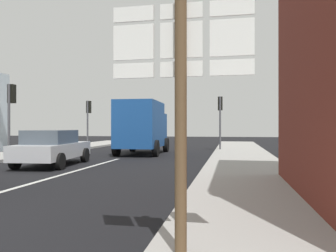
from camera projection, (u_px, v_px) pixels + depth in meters
ground_plane at (103, 163)px, 14.39m from camera, size 80.00×80.00×0.00m
sidewalk_right at (248, 171)px, 11.27m from camera, size 3.15×44.00×0.14m
lane_centre_stripe at (54, 177)px, 10.46m from camera, size 0.16×12.00×0.01m
sedan_far at (53, 147)px, 13.56m from camera, size 2.28×4.35×1.47m
delivery_truck at (142, 126)px, 19.27m from camera, size 2.62×5.07×3.05m
route_sign_post at (181, 92)px, 3.80m from camera, size 1.66×0.14×3.20m
traffic_light_near_left at (11, 104)px, 15.71m from camera, size 0.30×0.49×3.65m
traffic_light_far_right at (220, 111)px, 21.60m from camera, size 0.30×0.49×3.60m
traffic_light_far_left at (88, 113)px, 24.24m from camera, size 0.30×0.49×3.53m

